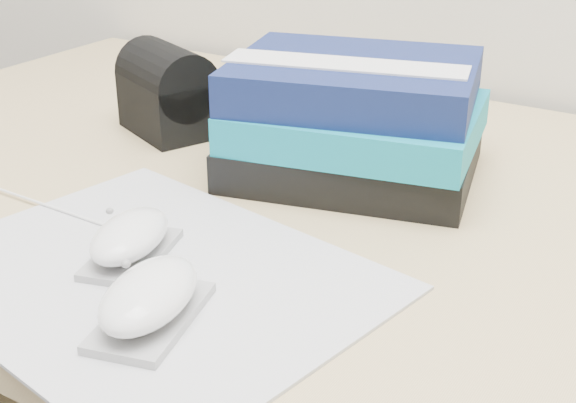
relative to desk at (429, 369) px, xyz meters
The scene contains 7 objects.
desk is the anchor object (origin of this frame).
mousepad 0.42m from the desk, 115.79° to the right, with size 0.39×0.30×0.00m, color #96979E.
mouse_rear 0.43m from the desk, 121.72° to the right, with size 0.09×0.12×0.04m.
mouse_front 0.46m from the desk, 105.24° to the right, with size 0.09×0.13×0.05m.
usb_cable 0.49m from the desk, 143.05° to the right, with size 0.00×0.00×0.22m, color silver.
book_stack 0.32m from the desk, behind, with size 0.31×0.27×0.13m.
pouch 0.47m from the desk, behind, with size 0.15×0.13×0.11m.
Camera 1 is at (0.27, 0.88, 1.08)m, focal length 50.00 mm.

